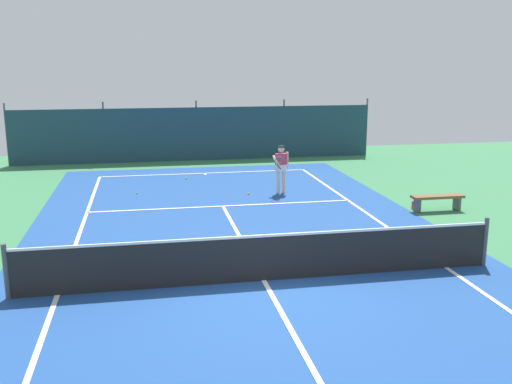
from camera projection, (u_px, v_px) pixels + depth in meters
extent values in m
plane|color=#387A4C|center=(264.00, 281.00, 12.12)|extent=(36.00, 36.00, 0.00)
cube|color=#1E478C|center=(264.00, 281.00, 12.12)|extent=(11.02, 26.60, 0.01)
cube|color=white|center=(205.00, 173.00, 23.51)|extent=(8.22, 0.10, 0.01)
cube|color=white|center=(57.00, 295.00, 11.36)|extent=(0.10, 23.80, 0.01)
cube|color=white|center=(446.00, 267.00, 12.87)|extent=(0.10, 23.80, 0.01)
cube|color=white|center=(223.00, 206.00, 18.25)|extent=(8.22, 0.10, 0.01)
cube|color=white|center=(264.00, 280.00, 12.12)|extent=(0.10, 12.80, 0.01)
cube|color=white|center=(205.00, 174.00, 23.37)|extent=(0.10, 0.30, 0.01)
cube|color=black|center=(264.00, 259.00, 12.01)|extent=(9.92, 0.03, 0.95)
cube|color=white|center=(264.00, 236.00, 11.90)|extent=(9.92, 0.04, 0.05)
cylinder|color=#47474C|center=(6.00, 272.00, 11.08)|extent=(0.10, 0.10, 1.10)
cylinder|color=#47474C|center=(485.00, 242.00, 12.91)|extent=(0.10, 0.10, 1.10)
cube|color=#1E3D4C|center=(197.00, 134.00, 26.34)|extent=(16.22, 0.06, 2.40)
cylinder|color=#595B60|center=(7.00, 135.00, 24.88)|extent=(0.08, 0.08, 2.70)
cylinder|color=#595B60|center=(104.00, 133.00, 25.62)|extent=(0.08, 0.08, 2.70)
cylinder|color=#595B60|center=(197.00, 131.00, 26.37)|extent=(0.08, 0.08, 2.70)
cylinder|color=#595B60|center=(284.00, 129.00, 27.11)|extent=(0.08, 0.08, 2.70)
cylinder|color=#595B60|center=(366.00, 127.00, 27.85)|extent=(0.08, 0.08, 2.70)
cube|color=#234C1E|center=(196.00, 146.00, 27.06)|extent=(14.60, 0.70, 1.10)
cylinder|color=beige|center=(283.00, 181.00, 19.99)|extent=(0.12, 0.12, 0.82)
cylinder|color=beige|center=(278.00, 182.00, 19.91)|extent=(0.12, 0.12, 0.82)
cylinder|color=white|center=(281.00, 168.00, 19.84)|extent=(0.40, 0.40, 0.22)
cube|color=#D1384C|center=(281.00, 162.00, 19.80)|extent=(0.40, 0.27, 0.56)
sphere|color=beige|center=(281.00, 149.00, 19.70)|extent=(0.22, 0.22, 0.22)
cylinder|color=black|center=(281.00, 147.00, 19.68)|extent=(0.23, 0.23, 0.04)
cylinder|color=beige|center=(287.00, 160.00, 19.88)|extent=(0.09, 0.09, 0.58)
cylinder|color=beige|center=(276.00, 162.00, 19.60)|extent=(0.20, 0.53, 0.41)
cylinder|color=black|center=(279.00, 167.00, 19.33)|extent=(0.09, 0.27, 0.13)
torus|color=teal|center=(279.00, 160.00, 19.28)|extent=(0.32, 0.19, 0.29)
sphere|color=#CCDB33|center=(137.00, 193.00, 19.93)|extent=(0.07, 0.07, 0.07)
sphere|color=#CCDB33|center=(249.00, 194.00, 19.85)|extent=(0.07, 0.07, 0.07)
sphere|color=#CCDB33|center=(186.00, 178.00, 22.39)|extent=(0.07, 0.07, 0.07)
cube|color=navy|center=(201.00, 135.00, 29.74)|extent=(2.27, 4.38, 0.80)
cube|color=#2D333D|center=(201.00, 122.00, 29.58)|extent=(1.74, 2.05, 0.56)
cylinder|color=black|center=(219.00, 146.00, 28.62)|extent=(0.29, 0.66, 0.64)
cylinder|color=black|center=(182.00, 147.00, 28.49)|extent=(0.29, 0.66, 0.64)
cylinder|color=black|center=(219.00, 139.00, 31.16)|extent=(0.29, 0.66, 0.64)
cylinder|color=black|center=(185.00, 140.00, 31.03)|extent=(0.29, 0.66, 0.64)
cube|color=brown|center=(438.00, 197.00, 17.60)|extent=(1.60, 0.40, 0.08)
cube|color=#4C4C51|center=(417.00, 205.00, 17.53)|extent=(0.08, 0.36, 0.45)
cube|color=#4C4C51|center=(457.00, 203.00, 17.77)|extent=(0.08, 0.36, 0.45)
cylinder|color=#D84C38|center=(413.00, 205.00, 17.94)|extent=(0.08, 0.08, 0.24)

